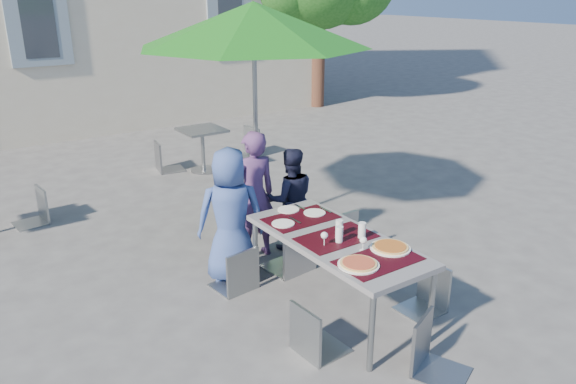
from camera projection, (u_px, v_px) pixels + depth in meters
ground at (251, 314)px, 5.27m from camera, size 90.00×90.00×0.00m
dining_table at (336, 243)px, 5.10m from camera, size 0.80×1.85×0.76m
pizza_near_left at (358, 264)px, 4.56m from camera, size 0.34×0.34×0.03m
pizza_near_right at (390, 247)px, 4.85m from camera, size 0.35×0.35×0.03m
glassware at (346, 232)px, 5.00m from camera, size 0.45×0.43×0.15m
place_settings at (296, 215)px, 5.57m from camera, size 0.67×0.49×0.01m
child_0 at (231, 215)px, 5.70m from camera, size 0.81×0.69×1.41m
child_1 at (253, 195)px, 6.18m from camera, size 0.56×0.40×1.46m
child_2 at (290, 199)px, 6.42m from camera, size 0.67×0.54×1.21m
chair_0 at (237, 244)px, 5.52m from camera, size 0.43×0.43×0.87m
chair_1 at (294, 220)px, 5.86m from camera, size 0.50×0.50×1.02m
chair_2 at (336, 205)px, 6.19m from camera, size 0.47×0.48×1.05m
chair_3 at (314, 301)px, 4.53m from camera, size 0.41×0.40×0.87m
chair_4 at (430, 262)px, 5.20m from camera, size 0.39×0.38×0.85m
chair_5 at (436, 315)px, 4.32m from camera, size 0.51×0.51×0.88m
patio_umbrella at (254, 26)px, 6.35m from camera, size 2.71×2.71×2.74m
bg_chair_r_0 at (32, 186)px, 7.16m from camera, size 0.43×0.42×0.87m
cafe_table_1 at (203, 143)px, 9.20m from camera, size 0.68×0.68×0.73m
bg_chair_l_1 at (163, 139)px, 9.21m from camera, size 0.49×0.48×0.94m
bg_chair_r_1 at (247, 124)px, 10.01m from camera, size 0.50×0.50×1.00m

